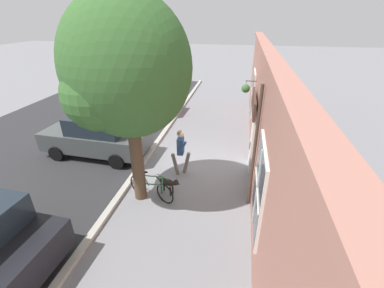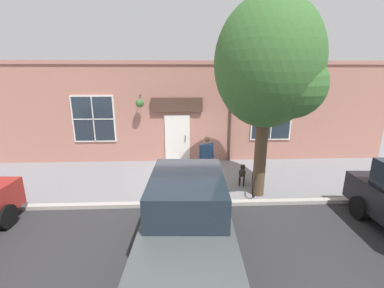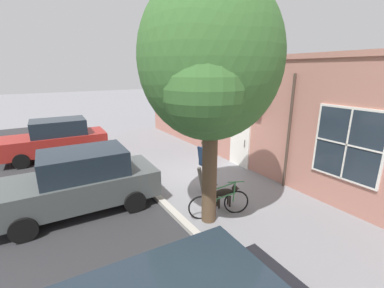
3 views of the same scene
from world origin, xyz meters
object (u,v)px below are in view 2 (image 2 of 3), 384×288
Objects in this scene: pedestrian_walking at (206,155)px; leaning_bicycle at (255,179)px; dog_on_leash at (242,172)px; parked_car_mid_block at (187,217)px; street_tree_by_curb at (270,67)px.

pedestrian_walking reaches higher than leaning_bicycle.
leaning_bicycle is at bearing 68.98° from pedestrian_walking.
dog_on_leash is at bearing -147.14° from leaning_bicycle.
pedestrian_walking is 0.40× the size of parked_car_mid_block.
leaning_bicycle is at bearing -168.38° from street_tree_by_curb.
pedestrian_walking is at bearing 168.29° from parked_car_mid_block.
parked_car_mid_block is at bearing -29.68° from dog_on_leash.
street_tree_by_curb is at bearing 57.99° from pedestrian_walking.
street_tree_by_curb is at bearing 23.60° from dog_on_leash.
parked_car_mid_block reaches higher than leaning_bicycle.
dog_on_leash is 0.58× the size of leaning_bicycle.
street_tree_by_curb is 3.66m from leaning_bicycle.
leaning_bicycle is at bearing 32.86° from dog_on_leash.
pedestrian_walking is 1.83× the size of dog_on_leash.
leaning_bicycle is 0.38× the size of parked_car_mid_block.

